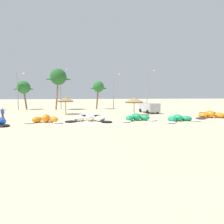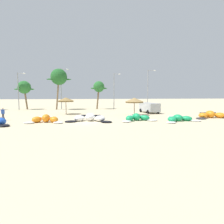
# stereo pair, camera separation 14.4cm
# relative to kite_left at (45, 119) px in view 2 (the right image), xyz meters

# --- Properties ---
(ground_plane) EXTENTS (260.00, 260.00, 0.00)m
(ground_plane) POSITION_rel_kite_left_xyz_m (4.79, -0.42, -0.37)
(ground_plane) COLOR beige
(kite_left) EXTENTS (4.77, 2.47, 0.98)m
(kite_left) POSITION_rel_kite_left_xyz_m (0.00, 0.00, 0.00)
(kite_left) COLOR white
(kite_left) RESTS_ON ground
(kite_left_of_center) EXTENTS (5.99, 3.49, 0.99)m
(kite_left_of_center) POSITION_rel_kite_left_xyz_m (5.31, 0.20, 0.01)
(kite_left_of_center) COLOR black
(kite_left_of_center) RESTS_ON ground
(kite_center) EXTENTS (5.02, 2.72, 0.95)m
(kite_center) POSITION_rel_kite_left_xyz_m (11.39, -0.23, -0.01)
(kite_center) COLOR white
(kite_center) RESTS_ON ground
(kite_right_of_center) EXTENTS (5.28, 3.05, 0.85)m
(kite_right_of_center) POSITION_rel_kite_left_xyz_m (16.49, -1.58, -0.05)
(kite_right_of_center) COLOR white
(kite_right_of_center) RESTS_ON ground
(kite_right) EXTENTS (6.02, 2.91, 1.05)m
(kite_right) POSITION_rel_kite_left_xyz_m (22.75, 0.70, 0.03)
(kite_right) COLOR #333338
(kite_right) RESTS_ON ground
(beach_umbrella_near_van) EXTENTS (2.72, 2.72, 2.90)m
(beach_umbrella_near_van) POSITION_rel_kite_left_xyz_m (1.57, 9.24, 2.14)
(beach_umbrella_near_van) COLOR brown
(beach_umbrella_near_van) RESTS_ON ground
(beach_umbrella_middle) EXTENTS (3.05, 3.05, 2.86)m
(beach_umbrella_middle) POSITION_rel_kite_left_xyz_m (12.83, 6.16, 2.07)
(beach_umbrella_middle) COLOR brown
(beach_umbrella_middle) RESTS_ON ground
(parked_van) EXTENTS (2.55, 5.35, 1.84)m
(parked_van) POSITION_rel_kite_left_xyz_m (16.60, 9.56, 0.72)
(parked_van) COLOR #B2B7BC
(parked_van) RESTS_ON ground
(person_near_kites) EXTENTS (0.36, 0.24, 1.62)m
(person_near_kites) POSITION_rel_kite_left_xyz_m (-5.89, 2.88, 0.45)
(person_near_kites) COLOR #383842
(person_near_kites) RESTS_ON ground
(palm_left) EXTENTS (4.37, 2.91, 6.53)m
(palm_left) POSITION_rel_kite_left_xyz_m (-8.78, 21.39, 4.62)
(palm_left) COLOR brown
(palm_left) RESTS_ON ground
(palm_left_of_gap) EXTENTS (5.45, 3.63, 9.19)m
(palm_left_of_gap) POSITION_rel_kite_left_xyz_m (-0.86, 19.80, 6.92)
(palm_left_of_gap) COLOR #7F6647
(palm_left_of_gap) RESTS_ON ground
(palm_center_left) EXTENTS (3.88, 2.59, 6.57)m
(palm_center_left) POSITION_rel_kite_left_xyz_m (8.16, 20.09, 4.78)
(palm_center_left) COLOR brown
(palm_center_left) RESTS_ON ground
(lamppost_west) EXTENTS (1.76, 0.24, 8.18)m
(lamppost_west) POSITION_rel_kite_left_xyz_m (-9.45, 19.94, 4.24)
(lamppost_west) COLOR gray
(lamppost_west) RESTS_ON ground
(lamppost_west_center) EXTENTS (1.98, 0.24, 9.51)m
(lamppost_west_center) POSITION_rel_kite_left_xyz_m (-0.52, 21.78, 4.95)
(lamppost_west_center) COLOR gray
(lamppost_west_center) RESTS_ON ground
(lamppost_east_center) EXTENTS (1.70, 0.24, 8.46)m
(lamppost_east_center) POSITION_rel_kite_left_xyz_m (11.93, 20.28, 4.38)
(lamppost_east_center) COLOR gray
(lamppost_east_center) RESTS_ON ground
(lamppost_east) EXTENTS (2.10, 0.24, 9.56)m
(lamppost_east) POSITION_rel_kite_left_xyz_m (20.62, 20.89, 4.98)
(lamppost_east) COLOR gray
(lamppost_east) RESTS_ON ground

